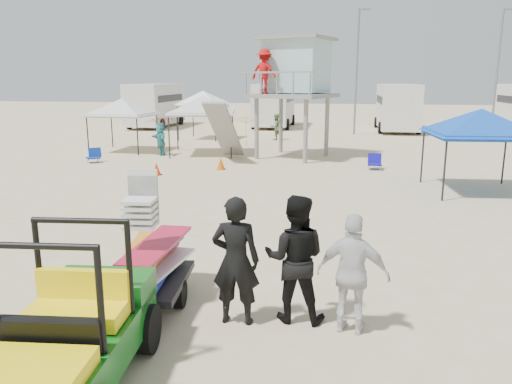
% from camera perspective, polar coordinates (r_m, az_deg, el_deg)
% --- Properties ---
extents(ground, '(140.00, 140.00, 0.00)m').
position_cam_1_polar(ground, '(8.11, -7.31, -13.56)').
color(ground, beige).
rests_on(ground, ground).
extents(utility_cart, '(1.51, 2.67, 1.95)m').
position_cam_1_polar(utility_cart, '(6.21, -20.81, -13.64)').
color(utility_cart, '#0E5A15').
rests_on(utility_cart, ground).
extents(surf_trailer, '(1.32, 2.21, 1.96)m').
position_cam_1_polar(surf_trailer, '(8.16, -12.40, -7.46)').
color(surf_trailer, black).
rests_on(surf_trailer, ground).
extents(man_left, '(0.73, 0.49, 1.95)m').
position_cam_1_polar(man_left, '(7.40, -2.33, -7.85)').
color(man_left, black).
rests_on(man_left, ground).
extents(man_mid, '(0.96, 0.76, 1.95)m').
position_cam_1_polar(man_mid, '(7.52, 4.48, -7.58)').
color(man_mid, black).
rests_on(man_mid, ground).
extents(man_right, '(1.09, 0.60, 1.76)m').
position_cam_1_polar(man_right, '(7.29, 11.03, -9.20)').
color(man_right, silver).
rests_on(man_right, ground).
extents(lifeguard_tower, '(4.26, 4.26, 5.32)m').
position_cam_1_polar(lifeguard_tower, '(23.46, 4.07, 13.65)').
color(lifeguard_tower, gray).
rests_on(lifeguard_tower, ground).
extents(canopy_blue, '(3.17, 3.17, 3.09)m').
position_cam_1_polar(canopy_blue, '(17.46, 24.38, 8.21)').
color(canopy_blue, black).
rests_on(canopy_blue, ground).
extents(canopy_white_a, '(3.52, 3.52, 3.21)m').
position_cam_1_polar(canopy_white_a, '(24.48, -6.20, 10.51)').
color(canopy_white_a, black).
rests_on(canopy_white_a, ground).
extents(canopy_white_b, '(2.77, 2.77, 3.06)m').
position_cam_1_polar(canopy_white_b, '(26.23, -15.06, 9.99)').
color(canopy_white_b, black).
rests_on(canopy_white_b, ground).
extents(canopy_white_c, '(2.76, 2.76, 3.32)m').
position_cam_1_polar(canopy_white_c, '(30.88, -6.08, 11.16)').
color(canopy_white_c, black).
rests_on(canopy_white_c, ground).
extents(umbrella_a, '(2.34, 2.37, 1.75)m').
position_cam_1_polar(umbrella_a, '(26.10, -10.57, 6.58)').
color(umbrella_a, '#B32E13').
rests_on(umbrella_a, ground).
extents(umbrella_b, '(2.02, 2.05, 1.64)m').
position_cam_1_polar(umbrella_b, '(27.62, -1.12, 7.00)').
color(umbrella_b, gold).
rests_on(umbrella_b, ground).
extents(cone_near, '(0.34, 0.34, 0.50)m').
position_cam_1_polar(cone_near, '(20.29, -4.05, 3.26)').
color(cone_near, '#D75E06').
rests_on(cone_near, ground).
extents(cone_far, '(0.34, 0.34, 0.50)m').
position_cam_1_polar(cone_far, '(19.41, -11.31, 2.61)').
color(cone_far, '#DF3907').
rests_on(cone_far, ground).
extents(beach_chair_a, '(0.73, 0.84, 0.64)m').
position_cam_1_polar(beach_chair_a, '(23.19, -18.02, 4.01)').
color(beach_chair_a, '#0E329C').
rests_on(beach_chair_a, ground).
extents(beach_chair_b, '(0.55, 0.58, 0.64)m').
position_cam_1_polar(beach_chair_b, '(20.89, 13.40, 3.39)').
color(beach_chair_b, '#130E9B').
rests_on(beach_chair_b, ground).
extents(rv_far_left, '(2.64, 6.80, 3.25)m').
position_cam_1_polar(rv_far_left, '(39.61, -11.43, 9.91)').
color(rv_far_left, silver).
rests_on(rv_far_left, ground).
extents(rv_mid_left, '(2.65, 6.50, 3.25)m').
position_cam_1_polar(rv_mid_left, '(38.82, 2.08, 10.10)').
color(rv_mid_left, silver).
rests_on(rv_mid_left, ground).
extents(rv_mid_right, '(2.64, 7.00, 3.25)m').
position_cam_1_polar(rv_mid_right, '(37.16, 15.84, 9.52)').
color(rv_mid_right, silver).
rests_on(rv_mid_right, ground).
extents(light_pole_left, '(0.14, 0.14, 8.00)m').
position_cam_1_polar(light_pole_left, '(33.94, 11.42, 13.20)').
color(light_pole_left, slate).
rests_on(light_pole_left, ground).
extents(light_pole_right, '(0.14, 0.14, 8.00)m').
position_cam_1_polar(light_pole_right, '(36.76, 25.84, 12.16)').
color(light_pole_right, slate).
rests_on(light_pole_right, ground).
extents(distant_beachgoers, '(17.78, 8.31, 1.66)m').
position_cam_1_polar(distant_beachgoers, '(25.13, 3.97, 6.35)').
color(distant_beachgoers, teal).
rests_on(distant_beachgoers, ground).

